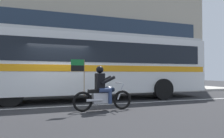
{
  "coord_description": "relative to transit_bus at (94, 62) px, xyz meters",
  "views": [
    {
      "loc": [
        -0.79,
        -9.02,
        1.3
      ],
      "look_at": [
        2.12,
        -0.65,
        1.49
      ],
      "focal_mm": 33.51,
      "sensor_mm": 36.0,
      "label": 1
    }
  ],
  "objects": [
    {
      "name": "motorcycle_with_rider",
      "position": [
        -0.5,
        -3.17,
        -1.22
      ],
      "size": [
        2.2,
        0.64,
        1.78
      ],
      "color": "black",
      "rests_on": "ground_plane"
    },
    {
      "name": "transit_bus",
      "position": [
        0.0,
        0.0,
        0.0
      ],
      "size": [
        11.91,
        2.97,
        3.22
      ],
      "color": "white",
      "rests_on": "ground_plane"
    },
    {
      "name": "lane_center_stripe",
      "position": [
        -1.8,
        -1.79,
        -1.88
      ],
      "size": [
        26.6,
        0.14,
        0.01
      ],
      "primitive_type": "cube",
      "color": "silver",
      "rests_on": "ground_plane"
    },
    {
      "name": "ground_plane",
      "position": [
        -1.8,
        -1.19,
        -1.88
      ],
      "size": [
        60.0,
        60.0,
        0.0
      ],
      "primitive_type": "plane",
      "color": "#2B2B2D"
    },
    {
      "name": "sidewalk_curb",
      "position": [
        -1.8,
        3.91,
        -1.81
      ],
      "size": [
        28.0,
        3.8,
        0.15
      ],
      "primitive_type": "cube",
      "color": "#B7B2A8",
      "rests_on": "ground_plane"
    },
    {
      "name": "fire_hydrant",
      "position": [
        2.77,
        2.71,
        -1.37
      ],
      "size": [
        0.22,
        0.3,
        0.75
      ],
      "color": "#4C8C3F",
      "rests_on": "sidewalk_curb"
    }
  ]
}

